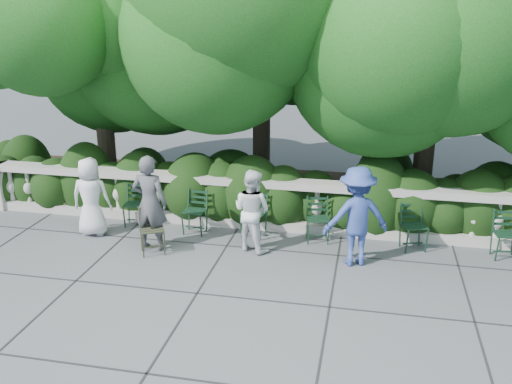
% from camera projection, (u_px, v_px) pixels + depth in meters
% --- Properties ---
extents(ground, '(90.00, 90.00, 0.00)m').
position_uv_depth(ground, '(244.00, 268.00, 9.46)').
color(ground, '#4B4D52').
rests_on(ground, ground).
extents(balustrade, '(12.00, 0.44, 1.00)m').
position_uv_depth(balustrade, '(264.00, 204.00, 10.97)').
color(balustrade, '#9E998E').
rests_on(balustrade, ground).
extents(shrub_hedge, '(15.00, 2.60, 1.70)m').
position_uv_depth(shrub_hedge, '(275.00, 207.00, 12.24)').
color(shrub_hedge, black).
rests_on(shrub_hedge, ground).
extents(tree_canopy, '(15.04, 6.52, 6.78)m').
position_uv_depth(tree_canopy, '(314.00, 14.00, 11.03)').
color(tree_canopy, '#3F3023').
rests_on(tree_canopy, ground).
extents(chair_a, '(0.50, 0.54, 0.84)m').
position_uv_depth(chair_a, '(135.00, 228.00, 11.10)').
color(chair_a, black).
rests_on(chair_a, ground).
extents(chair_b, '(0.53, 0.56, 0.84)m').
position_uv_depth(chair_b, '(251.00, 239.00, 10.61)').
color(chair_b, black).
rests_on(chair_b, ground).
extents(chair_c, '(0.46, 0.50, 0.84)m').
position_uv_depth(chair_c, '(193.00, 236.00, 10.74)').
color(chair_c, black).
rests_on(chair_c, ground).
extents(chair_d, '(0.52, 0.55, 0.84)m').
position_uv_depth(chair_d, '(318.00, 245.00, 10.36)').
color(chair_d, black).
rests_on(chair_d, ground).
extents(chair_e, '(0.49, 0.53, 0.84)m').
position_uv_depth(chair_e, '(506.00, 262.00, 9.68)').
color(chair_e, black).
rests_on(chair_e, ground).
extents(chair_f, '(0.57, 0.60, 0.84)m').
position_uv_depth(chair_f, '(415.00, 253.00, 10.03)').
color(chair_f, black).
rests_on(chair_f, ground).
extents(chair_weathered, '(0.61, 0.63, 0.84)m').
position_uv_depth(chair_weathered, '(154.00, 256.00, 9.88)').
color(chair_weathered, black).
rests_on(chair_weathered, ground).
extents(person_businessman, '(0.78, 0.55, 1.49)m').
position_uv_depth(person_businessman, '(91.00, 197.00, 10.59)').
color(person_businessman, silver).
rests_on(person_businessman, ground).
extents(person_woman_grey, '(0.64, 0.43, 1.72)m').
position_uv_depth(person_woman_grey, '(150.00, 203.00, 9.94)').
color(person_woman_grey, '#46464B').
rests_on(person_woman_grey, ground).
extents(person_casual_man, '(0.88, 0.80, 1.47)m').
position_uv_depth(person_casual_man, '(252.00, 210.00, 9.94)').
color(person_casual_man, white).
rests_on(person_casual_man, ground).
extents(person_older_blue, '(1.24, 0.97, 1.69)m').
position_uv_depth(person_older_blue, '(357.00, 216.00, 9.36)').
color(person_older_blue, '#2F448E').
rests_on(person_older_blue, ground).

